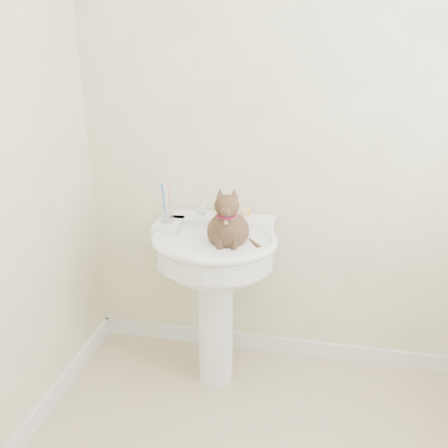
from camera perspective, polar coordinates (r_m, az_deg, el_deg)
The scene contains 7 objects.
wall_back at distance 2.28m, azimuth 9.71°, elevation 11.36°, with size 2.20×0.00×2.50m, color #F3E9C0, non-canonical shape.
baseboard_back at distance 2.74m, azimuth 8.12°, elevation -14.36°, with size 2.20×0.02×0.09m, color white.
pedestal_sink at distance 2.23m, azimuth -1.14°, elevation -5.00°, with size 0.60×0.58×0.82m.
faucet at distance 2.28m, azimuth -0.33°, elevation 1.50°, with size 0.28×0.12×0.14m.
soap_bar at distance 2.35m, azimuth 1.98°, elevation 1.45°, with size 0.09×0.06×0.03m, color orange.
toothbrush_cup at distance 2.25m, azimuth -6.88°, elevation 1.35°, with size 0.07×0.07×0.18m.
cat at distance 2.10m, azimuth 0.47°, elevation -0.38°, with size 0.21×0.26×0.38m.
Camera 1 is at (0.06, -1.15, 1.62)m, focal length 38.00 mm.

